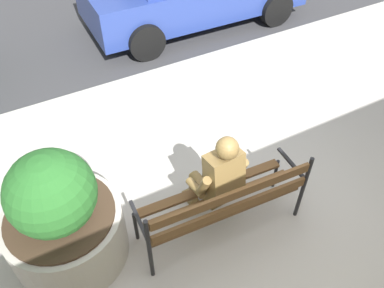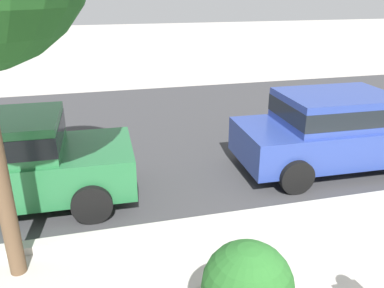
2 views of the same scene
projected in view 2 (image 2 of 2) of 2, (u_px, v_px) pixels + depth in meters
The scene contains 4 objects.
street_surface at pixel (208, 125), 10.59m from camera, with size 60.00×9.00×0.01m, color #38383A.
curb_stone at pixel (288, 210), 6.43m from camera, with size 60.00×0.20×0.12m, color #B2AFA8.
parked_car_green at pixel (2, 160), 6.41m from camera, with size 4.14×2.00×1.56m.
parked_car_blue at pixel (337, 128), 7.85m from camera, with size 4.14×2.00×1.56m.
Camera 2 is at (-2.92, -2.10, 3.46)m, focal length 36.64 mm.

